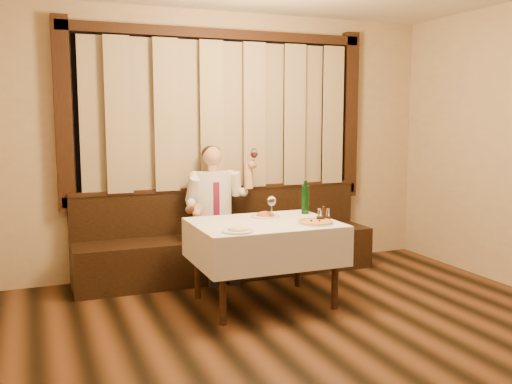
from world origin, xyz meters
name	(u,v)px	position (x,y,z in m)	size (l,w,h in m)	color
room	(301,142)	(0.00, 0.97, 1.50)	(5.01, 6.01, 2.81)	black
banquette	(227,246)	(0.00, 2.72, 0.31)	(3.20, 0.61, 0.94)	black
dining_table	(264,233)	(0.00, 1.70, 0.65)	(1.27, 0.97, 0.76)	black
pizza	(315,222)	(0.38, 1.45, 0.77)	(0.32, 0.32, 0.03)	white
pasta_red	(265,213)	(0.10, 1.92, 0.79)	(0.27, 0.27, 0.09)	white
pasta_cream	(238,228)	(-0.38, 1.36, 0.79)	(0.26, 0.26, 0.09)	white
green_bottle	(305,199)	(0.53, 1.94, 0.90)	(0.07, 0.07, 0.34)	#0F4815
table_wine_glass	(272,202)	(0.12, 1.82, 0.91)	(0.08, 0.08, 0.21)	white
cruet_caddy	(323,216)	(0.51, 1.53, 0.80)	(0.14, 0.11, 0.13)	black
seated_man	(216,202)	(-0.16, 2.63, 0.81)	(0.76, 0.57, 1.39)	black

